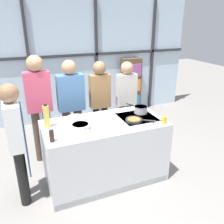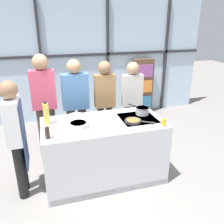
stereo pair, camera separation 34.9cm
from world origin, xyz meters
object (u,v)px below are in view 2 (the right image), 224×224
(spectator_center_left, at_px, (76,102))
(pepper_grinder, at_px, (47,132))
(saucepan, at_px, (142,111))
(chef, at_px, (16,134))
(juice_glass_near, at_px, (163,122))
(spectator_center_right, at_px, (105,99))
(spectator_far_right, at_px, (132,98))
(white_plate, at_px, (76,116))
(frying_pan, at_px, (134,121))
(mixing_bowl, at_px, (78,124))
(oil_bottle, at_px, (46,114))
(spectator_far_left, at_px, (44,99))

(spectator_center_left, xyz_separation_m, pepper_grinder, (-0.52, -1.19, 0.05))
(saucepan, distance_m, pepper_grinder, 1.50)
(saucepan, bearing_deg, chef, -175.06)
(spectator_center_left, xyz_separation_m, juice_glass_near, (1.04, -1.25, 0.02))
(spectator_center_right, relative_size, spectator_far_right, 1.03)
(white_plate, bearing_deg, frying_pan, -30.99)
(spectator_center_right, xyz_separation_m, saucepan, (0.40, -0.78, 0.03))
(mixing_bowl, bearing_deg, saucepan, 10.23)
(frying_pan, distance_m, juice_glass_near, 0.42)
(chef, xyz_separation_m, white_plate, (0.83, 0.36, 0.01))
(spectator_far_right, xyz_separation_m, pepper_grinder, (-1.57, -1.19, 0.08))
(spectator_center_right, distance_m, saucepan, 0.87)
(mixing_bowl, height_order, oil_bottle, oil_bottle)
(spectator_center_right, bearing_deg, chef, 33.06)
(mixing_bowl, bearing_deg, oil_bottle, 152.56)
(frying_pan, height_order, white_plate, frying_pan)
(chef, relative_size, oil_bottle, 4.92)
(pepper_grinder, relative_size, juice_glass_near, 1.96)
(white_plate, bearing_deg, pepper_grinder, -125.69)
(spectator_center_right, xyz_separation_m, pepper_grinder, (-1.05, -1.19, 0.05))
(mixing_bowl, bearing_deg, spectator_center_right, 56.85)
(spectator_center_right, distance_m, spectator_far_right, 0.53)
(spectator_far_right, relative_size, mixing_bowl, 6.00)
(spectator_far_right, bearing_deg, spectator_center_right, -0.00)
(spectator_center_left, bearing_deg, white_plate, 82.09)
(spectator_center_right, bearing_deg, juice_glass_near, 112.26)
(spectator_far_left, bearing_deg, juice_glass_near, 141.30)
(spectator_center_left, xyz_separation_m, spectator_center_right, (0.52, 0.00, 0.00))
(chef, distance_m, saucepan, 1.84)
(saucepan, bearing_deg, spectator_far_right, 80.58)
(spectator_center_left, bearing_deg, pepper_grinder, 66.40)
(spectator_far_left, height_order, white_plate, spectator_far_left)
(saucepan, bearing_deg, mixing_bowl, -169.77)
(spectator_far_left, relative_size, white_plate, 6.91)
(spectator_far_right, xyz_separation_m, oil_bottle, (-1.56, -0.75, 0.16))
(mixing_bowl, bearing_deg, frying_pan, -5.23)
(mixing_bowl, relative_size, juice_glass_near, 2.83)
(mixing_bowl, bearing_deg, spectator_center_left, 83.79)
(spectator_center_right, height_order, frying_pan, spectator_center_right)
(mixing_bowl, distance_m, oil_bottle, 0.47)
(spectator_far_left, distance_m, spectator_far_right, 1.58)
(pepper_grinder, bearing_deg, juice_glass_near, -2.06)
(pepper_grinder, bearing_deg, oil_bottle, 88.70)
(chef, xyz_separation_m, spectator_far_right, (1.96, 0.94, 0.00))
(chef, relative_size, spectator_center_right, 0.99)
(saucepan, height_order, white_plate, saucepan)
(spectator_far_right, distance_m, pepper_grinder, 1.97)
(spectator_center_left, bearing_deg, mixing_bowl, 83.79)
(chef, height_order, saucepan, chef)
(chef, height_order, frying_pan, chef)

